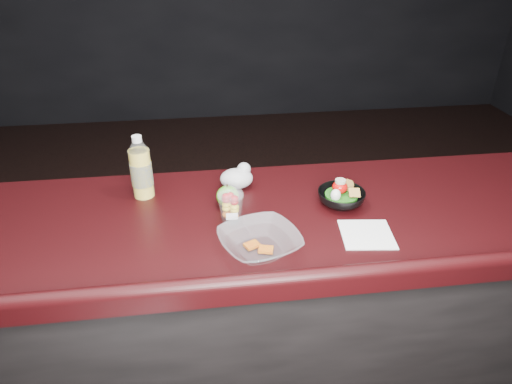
{
  "coord_description": "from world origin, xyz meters",
  "views": [
    {
      "loc": [
        -0.06,
        -0.98,
        1.85
      ],
      "look_at": [
        0.11,
        0.32,
        1.1
      ],
      "focal_mm": 32.0,
      "sensor_mm": 36.0,
      "label": 1
    }
  ],
  "objects_px": {
    "fruit_cup": "(231,204)",
    "takeout_bowl": "(260,242)",
    "snack_bowl": "(341,197)",
    "green_apple": "(228,196)",
    "lemonade_bottle": "(141,172)"
  },
  "relations": [
    {
      "from": "snack_bowl",
      "to": "fruit_cup",
      "type": "bearing_deg",
      "value": -172.15
    },
    {
      "from": "lemonade_bottle",
      "to": "snack_bowl",
      "type": "height_order",
      "value": "lemonade_bottle"
    },
    {
      "from": "lemonade_bottle",
      "to": "green_apple",
      "type": "bearing_deg",
      "value": -20.1
    },
    {
      "from": "fruit_cup",
      "to": "takeout_bowl",
      "type": "bearing_deg",
      "value": -67.69
    },
    {
      "from": "green_apple",
      "to": "takeout_bowl",
      "type": "distance_m",
      "value": 0.28
    },
    {
      "from": "fruit_cup",
      "to": "takeout_bowl",
      "type": "height_order",
      "value": "fruit_cup"
    },
    {
      "from": "fruit_cup",
      "to": "snack_bowl",
      "type": "height_order",
      "value": "fruit_cup"
    },
    {
      "from": "lemonade_bottle",
      "to": "green_apple",
      "type": "relative_size",
      "value": 2.82
    },
    {
      "from": "fruit_cup",
      "to": "snack_bowl",
      "type": "xyz_separation_m",
      "value": [
        0.39,
        0.05,
        -0.03
      ]
    },
    {
      "from": "fruit_cup",
      "to": "snack_bowl",
      "type": "relative_size",
      "value": 0.7
    },
    {
      "from": "fruit_cup",
      "to": "green_apple",
      "type": "bearing_deg",
      "value": 92.1
    },
    {
      "from": "lemonade_bottle",
      "to": "fruit_cup",
      "type": "bearing_deg",
      "value": -34.46
    },
    {
      "from": "lemonade_bottle",
      "to": "snack_bowl",
      "type": "bearing_deg",
      "value": -12.41
    },
    {
      "from": "lemonade_bottle",
      "to": "takeout_bowl",
      "type": "height_order",
      "value": "lemonade_bottle"
    },
    {
      "from": "lemonade_bottle",
      "to": "fruit_cup",
      "type": "relative_size",
      "value": 1.89
    }
  ]
}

